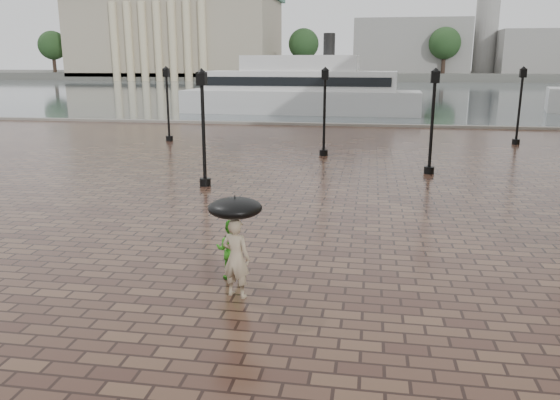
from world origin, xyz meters
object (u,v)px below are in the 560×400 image
street_lamps (332,112)px  child_pedestrian (231,249)px  ferry_near (300,90)px  adult_pedestrian (236,258)px

street_lamps → child_pedestrian: street_lamps is taller
street_lamps → child_pedestrian: 16.83m
street_lamps → ferry_near: size_ratio=0.95×
street_lamps → child_pedestrian: bearing=-93.4°
street_lamps → child_pedestrian: (-1.00, -16.72, -1.64)m
child_pedestrian → ferry_near: (-3.80, 41.32, 1.53)m
street_lamps → ferry_near: (-4.80, 24.60, -0.11)m
street_lamps → adult_pedestrian: (-0.63, -17.67, -1.48)m
adult_pedestrian → child_pedestrian: (-0.37, 0.95, -0.16)m
adult_pedestrian → ferry_near: ferry_near is taller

